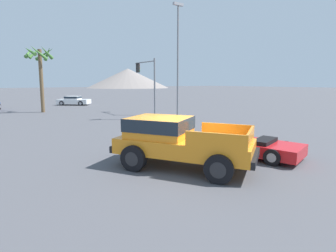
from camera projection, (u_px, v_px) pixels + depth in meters
ground_plane at (184, 166)px, 9.71m from camera, size 320.00×320.00×0.00m
orange_pickup_truck at (175, 139)px, 9.54m from camera, size 4.36×5.36×1.80m
red_convertible_car at (246, 145)px, 11.21m from camera, size 2.81×4.75×1.00m
parked_car_white at (74, 101)px, 35.51m from camera, size 4.33×4.07×1.21m
traffic_light_main at (147, 76)px, 25.30m from camera, size 0.38×3.65×5.24m
street_lamp_post at (178, 53)px, 20.97m from camera, size 0.90×0.24×9.17m
palm_tree_short at (40, 62)px, 26.25m from camera, size 3.02×3.05×6.68m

